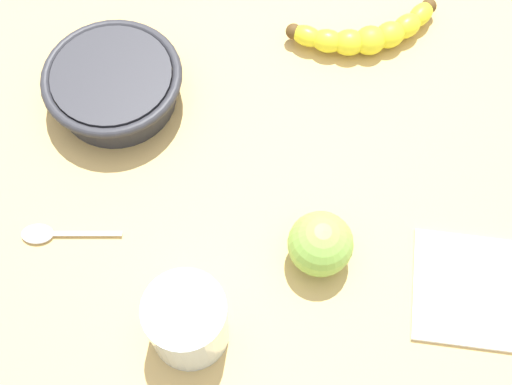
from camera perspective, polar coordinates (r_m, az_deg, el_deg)
wooden_tabletop at (r=81.03cm, az=0.31°, el=0.08°), size 120.00×120.00×3.00cm
banana at (r=90.41cm, az=9.18°, el=12.78°), size 7.35×19.94×3.65cm
smoothie_glass at (r=69.93cm, az=-5.67°, el=-10.51°), size 8.18×8.18×8.51cm
ceramic_bowl at (r=84.85cm, az=-11.62°, el=8.73°), size 16.64×16.64×5.23cm
green_apple_fruit at (r=73.28cm, az=5.33°, el=-4.24°), size 7.01×7.01×7.01cm
teaspoon at (r=80.30cm, az=-17.11°, el=-3.28°), size 3.04×11.29×0.80cm
folded_napkin at (r=78.28cm, az=17.82°, el=-7.71°), size 15.72×16.69×0.60cm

